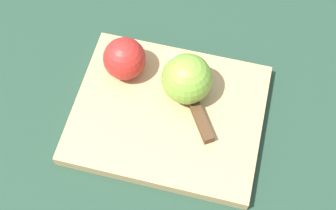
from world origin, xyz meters
name	(u,v)px	position (x,y,z in m)	size (l,w,h in m)	color
ground_plane	(168,117)	(0.00, 0.00, 0.00)	(4.00, 4.00, 0.00)	#1E3828
cutting_board	(168,114)	(0.00, 0.00, 0.01)	(0.35, 0.30, 0.02)	tan
apple_half_left	(124,59)	(-0.10, 0.04, 0.06)	(0.07, 0.07, 0.07)	red
apple_half_right	(187,79)	(0.01, 0.05, 0.06)	(0.08, 0.08, 0.08)	olive
knife	(197,115)	(0.05, 0.01, 0.03)	(0.13, 0.15, 0.02)	silver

